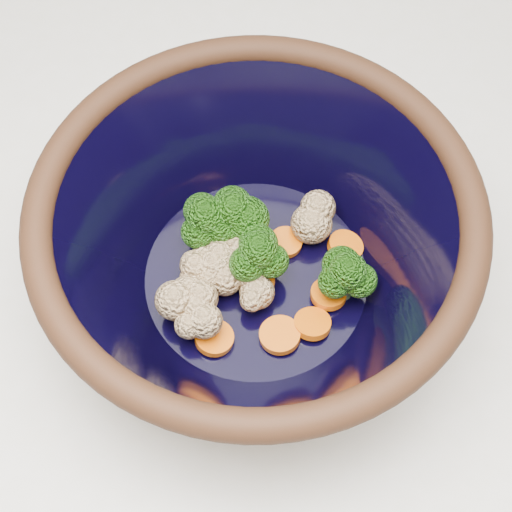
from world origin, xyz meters
TOP-DOWN VIEW (x-y plane):
  - ground at (0.00, 0.00)m, footprint 3.00×3.00m
  - counter at (0.00, 0.00)m, footprint 1.20×1.20m
  - mixing_bowl at (-0.04, -0.09)m, footprint 0.37×0.37m
  - vegetable_pile at (-0.05, -0.09)m, footprint 0.15×0.14m

SIDE VIEW (x-z plane):
  - ground at x=0.00m, z-range 0.00..0.00m
  - counter at x=0.00m, z-range 0.00..0.90m
  - vegetable_pile at x=-0.05m, z-range 0.93..0.98m
  - mixing_bowl at x=-0.04m, z-range 0.91..1.04m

